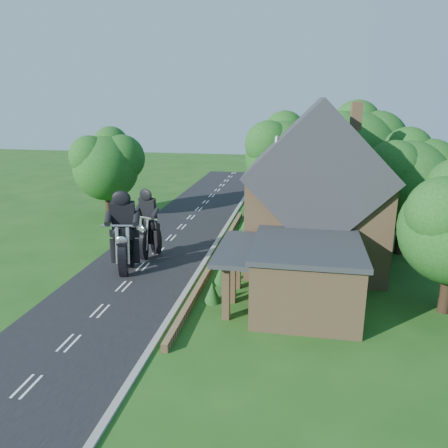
% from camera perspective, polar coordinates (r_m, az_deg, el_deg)
% --- Properties ---
extents(ground, '(120.00, 120.00, 0.00)m').
position_cam_1_polar(ground, '(25.42, -12.94, -7.96)').
color(ground, '#1B4814').
rests_on(ground, ground).
extents(road, '(7.00, 80.00, 0.02)m').
position_cam_1_polar(road, '(25.41, -12.94, -7.94)').
color(road, black).
rests_on(road, ground).
extents(kerb, '(0.30, 80.00, 0.12)m').
position_cam_1_polar(kerb, '(24.25, -4.90, -8.65)').
color(kerb, gray).
rests_on(kerb, ground).
extents(garden_wall, '(0.30, 22.00, 0.40)m').
position_cam_1_polar(garden_wall, '(28.55, -1.02, -4.37)').
color(garden_wall, olive).
rests_on(garden_wall, ground).
extents(house, '(9.54, 8.64, 10.24)m').
position_cam_1_polar(house, '(27.84, 11.97, 3.64)').
color(house, olive).
rests_on(house, ground).
extents(annex, '(7.05, 5.94, 3.44)m').
position_cam_1_polar(annex, '(22.08, 10.32, -6.60)').
color(annex, olive).
rests_on(annex, ground).
extents(tree_house_right, '(6.51, 6.00, 8.40)m').
position_cam_1_polar(tree_house_right, '(31.05, 23.44, 5.52)').
color(tree_house_right, black).
rests_on(tree_house_right, ground).
extents(tree_behind_house, '(7.81, 7.20, 10.08)m').
position_cam_1_polar(tree_behind_house, '(37.83, 17.48, 9.39)').
color(tree_behind_house, black).
rests_on(tree_behind_house, ground).
extents(tree_behind_left, '(6.94, 6.40, 9.16)m').
position_cam_1_polar(tree_behind_left, '(38.61, 8.25, 9.35)').
color(tree_behind_left, black).
rests_on(tree_behind_left, ground).
extents(tree_far_road, '(6.08, 5.60, 7.84)m').
position_cam_1_polar(tree_far_road, '(39.33, -14.64, 7.80)').
color(tree_far_road, black).
rests_on(tree_far_road, ground).
extents(shrub_a, '(0.90, 0.90, 1.10)m').
position_cam_1_polar(shrub_a, '(22.80, -1.53, -8.91)').
color(shrub_a, '#133D14').
rests_on(shrub_a, ground).
extents(shrub_b, '(0.90, 0.90, 1.10)m').
position_cam_1_polar(shrub_b, '(25.05, -0.35, -6.53)').
color(shrub_b, '#133D14').
rests_on(shrub_b, ground).
extents(shrub_c, '(0.90, 0.90, 1.10)m').
position_cam_1_polar(shrub_c, '(27.33, 0.62, -4.54)').
color(shrub_c, '#133D14').
rests_on(shrub_c, ground).
extents(shrub_d, '(0.90, 0.90, 1.10)m').
position_cam_1_polar(shrub_d, '(32.00, 2.14, -1.42)').
color(shrub_d, '#133D14').
rests_on(shrub_d, ground).
extents(shrub_e, '(0.90, 0.90, 1.10)m').
position_cam_1_polar(shrub_e, '(34.37, 2.74, -0.18)').
color(shrub_e, '#133D14').
rests_on(shrub_e, ground).
extents(shrub_f, '(0.90, 0.90, 1.10)m').
position_cam_1_polar(shrub_f, '(36.76, 3.27, 0.90)').
color(shrub_f, '#133D14').
rests_on(shrub_f, ground).
extents(motorcycle_lead, '(0.65, 1.68, 1.53)m').
position_cam_1_polar(motorcycle_lead, '(27.05, -12.65, -4.70)').
color(motorcycle_lead, black).
rests_on(motorcycle_lead, ground).
extents(motorcycle_follow, '(0.90, 1.53, 1.40)m').
position_cam_1_polar(motorcycle_follow, '(29.32, -9.64, -3.00)').
color(motorcycle_follow, black).
rests_on(motorcycle_follow, ground).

